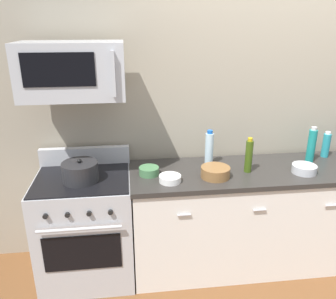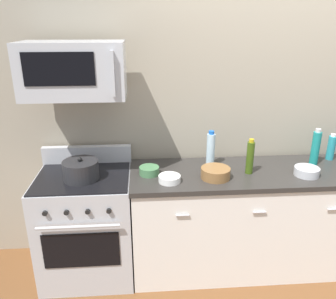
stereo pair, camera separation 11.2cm
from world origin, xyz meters
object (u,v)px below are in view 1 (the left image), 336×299
(bottle_water_clear, at_px, (209,148))
(bottle_dish_soap, at_px, (326,145))
(bowl_white_ceramic, at_px, (170,178))
(bowl_steel_prep, at_px, (304,169))
(stockpot, at_px, (80,172))
(bottle_olive_oil, at_px, (249,156))
(bottle_sparkling_teal, at_px, (311,145))
(range_oven, at_px, (87,226))
(microwave, at_px, (72,70))
(bowl_wooden_salad, at_px, (215,172))
(bowl_green_glaze, at_px, (149,171))

(bottle_water_clear, distance_m, bottle_dish_soap, 1.10)
(bottle_dish_soap, bearing_deg, bowl_white_ceramic, -166.52)
(bowl_steel_prep, distance_m, stockpot, 1.79)
(bottle_olive_oil, distance_m, bottle_sparkling_teal, 0.63)
(range_oven, bearing_deg, microwave, 89.71)
(microwave, relative_size, bowl_steel_prep, 3.79)
(bottle_olive_oil, bearing_deg, bottle_dish_soap, 16.50)
(bowl_wooden_salad, relative_size, bowl_white_ceramic, 1.35)
(microwave, relative_size, bottle_olive_oil, 2.54)
(bottle_olive_oil, relative_size, bowl_white_ceramic, 1.71)
(microwave, bearing_deg, bottle_olive_oil, -3.61)
(microwave, height_order, bottle_dish_soap, microwave)
(bottle_dish_soap, distance_m, bowl_wooden_salad, 1.15)
(bottle_olive_oil, bearing_deg, bowl_wooden_salad, -166.28)
(bottle_dish_soap, xyz_separation_m, stockpot, (-2.15, -0.25, -0.04))
(bottle_olive_oil, height_order, bottle_dish_soap, bottle_olive_oil)
(range_oven, height_order, bowl_steel_prep, range_oven)
(range_oven, distance_m, bottle_dish_soap, 2.24)
(range_oven, relative_size, bottle_water_clear, 3.49)
(bottle_dish_soap, height_order, bowl_steel_prep, bottle_dish_soap)
(bowl_steel_prep, bearing_deg, bottle_sparkling_teal, 53.48)
(bottle_water_clear, bearing_deg, bowl_steel_prep, -20.03)
(bottle_sparkling_teal, height_order, bowl_steel_prep, bottle_sparkling_teal)
(range_oven, relative_size, bowl_steel_prep, 5.45)
(stockpot, bearing_deg, bowl_steel_prep, -2.01)
(bowl_steel_prep, height_order, bowl_green_glaze, bowl_steel_prep)
(range_oven, xyz_separation_m, bowl_wooden_salad, (1.05, -0.11, 0.50))
(microwave, xyz_separation_m, bottle_sparkling_teal, (1.96, 0.06, -0.68))
(bottle_dish_soap, distance_m, stockpot, 2.17)
(bottle_olive_oil, xyz_separation_m, bottle_sparkling_teal, (0.61, 0.15, 0.01))
(bottle_water_clear, distance_m, bowl_wooden_salad, 0.28)
(bowl_white_ceramic, bearing_deg, microwave, 163.96)
(microwave, bearing_deg, bottle_sparkling_teal, 1.78)
(microwave, height_order, bottle_water_clear, microwave)
(bowl_steel_prep, bearing_deg, bowl_wooden_salad, 179.60)
(bottle_olive_oil, xyz_separation_m, bowl_wooden_salad, (-0.29, -0.07, -0.09))
(bowl_steel_prep, bearing_deg, bottle_water_clear, 159.97)
(range_oven, distance_m, bottle_water_clear, 1.23)
(bottle_water_clear, bearing_deg, range_oven, -171.89)
(microwave, height_order, stockpot, microwave)
(bottle_dish_soap, xyz_separation_m, bowl_wooden_salad, (-1.10, -0.31, -0.07))
(bottle_olive_oil, xyz_separation_m, bowl_steel_prep, (0.45, -0.08, -0.10))
(bowl_green_glaze, bearing_deg, microwave, 174.86)
(stockpot, bearing_deg, range_oven, 90.00)
(bottle_olive_oil, height_order, bottle_water_clear, bottle_water_clear)
(bowl_white_ceramic, height_order, stockpot, stockpot)
(bottle_olive_oil, distance_m, bowl_white_ceramic, 0.68)
(bowl_wooden_salad, bearing_deg, bottle_olive_oil, 13.72)
(bowl_steel_prep, relative_size, bowl_white_ceramic, 1.15)
(microwave, xyz_separation_m, bowl_green_glaze, (0.53, -0.05, -0.80))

